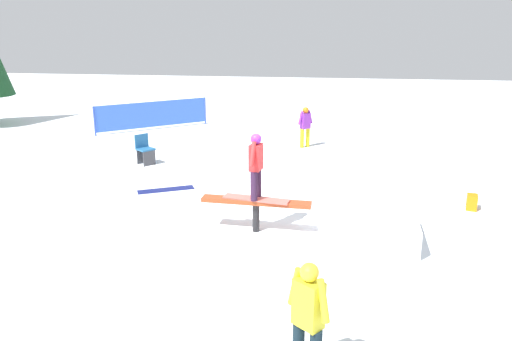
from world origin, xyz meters
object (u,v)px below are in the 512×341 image
bystander_yellow (308,316)px  backpack_on_snow (472,202)px  main_rider_on_rail (256,168)px  folding_chair (145,150)px  loose_snowboard_navy (166,190)px  bystander_purple (305,125)px  rail_feature (256,205)px

bystander_yellow → backpack_on_snow: size_ratio=4.41×
main_rider_on_rail → folding_chair: 6.06m
loose_snowboard_navy → folding_chair: size_ratio=1.58×
bystander_purple → bystander_yellow: bearing=52.5°
backpack_on_snow → bystander_purple: bearing=49.4°
rail_feature → main_rider_on_rail: 0.76m
loose_snowboard_navy → backpack_on_snow: size_ratio=4.09×
bystander_purple → loose_snowboard_navy: bearing=17.1°
rail_feature → bystander_yellow: size_ratio=1.46×
rail_feature → loose_snowboard_navy: 3.46m
bystander_purple → folding_chair: bearing=-9.2°
loose_snowboard_navy → backpack_on_snow: backpack_on_snow is taller
main_rider_on_rail → loose_snowboard_navy: size_ratio=0.97×
folding_chair → backpack_on_snow: folding_chair is taller
backpack_on_snow → folding_chair: bearing=85.9°
bystander_purple → loose_snowboard_navy: bystander_purple is taller
bystander_yellow → loose_snowboard_navy: bystander_yellow is taller
bystander_purple → loose_snowboard_navy: 6.04m
bystander_yellow → folding_chair: bystander_yellow is taller
main_rider_on_rail → folding_chair: size_ratio=1.54×
bystander_purple → main_rider_on_rail: bearing=44.7°
bystander_yellow → bystander_purple: size_ratio=1.11×
main_rider_on_rail → backpack_on_snow: 5.11m
main_rider_on_rail → loose_snowboard_navy: 3.66m
bystander_purple → loose_snowboard_navy: (3.19, 5.07, -0.75)m
rail_feature → folding_chair: 6.00m
bystander_purple → rail_feature: bearing=44.7°
rail_feature → bystander_purple: bystander_purple is taller
main_rider_on_rail → bystander_yellow: size_ratio=0.90×
rail_feature → folding_chair: folding_chair is taller
rail_feature → folding_chair: (3.99, -4.47, -0.15)m
main_rider_on_rail → backpack_on_snow: size_ratio=3.98×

